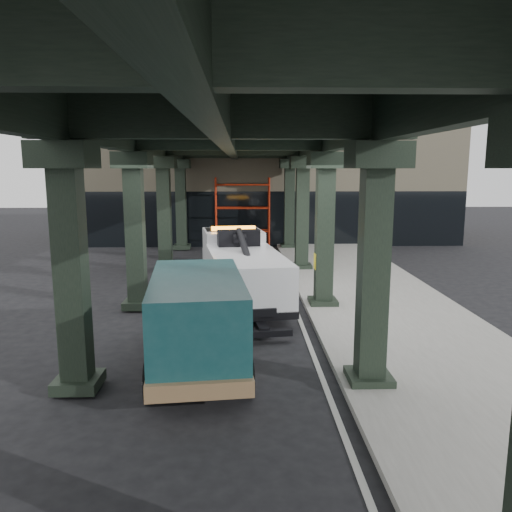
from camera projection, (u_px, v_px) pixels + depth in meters
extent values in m
plane|color=black|center=(244.00, 328.00, 14.29)|extent=(90.00, 90.00, 0.00)
cube|color=gray|center=(380.00, 305.00, 16.37)|extent=(5.00, 40.00, 0.15)
cube|color=silver|center=(295.00, 308.00, 16.30)|extent=(0.12, 38.00, 0.01)
cube|color=black|center=(373.00, 270.00, 9.99)|extent=(0.55, 0.55, 5.00)
cube|color=black|center=(378.00, 155.00, 9.60)|extent=(1.10, 1.10, 0.50)
cube|color=black|center=(369.00, 379.00, 10.39)|extent=(0.90, 0.90, 0.24)
cube|color=black|center=(324.00, 232.00, 15.89)|extent=(0.55, 0.55, 5.00)
cube|color=black|center=(326.00, 160.00, 15.50)|extent=(1.10, 1.10, 0.50)
cube|color=black|center=(323.00, 302.00, 16.30)|extent=(0.90, 0.90, 0.24)
cube|color=black|center=(302.00, 215.00, 21.80)|extent=(0.55, 0.55, 5.00)
cube|color=black|center=(303.00, 163.00, 21.41)|extent=(1.10, 1.10, 0.50)
cube|color=black|center=(301.00, 267.00, 22.20)|extent=(0.90, 0.90, 0.24)
cube|color=black|center=(289.00, 205.00, 27.71)|extent=(0.55, 0.55, 5.00)
cube|color=black|center=(290.00, 164.00, 27.32)|extent=(1.10, 1.10, 0.50)
cube|color=black|center=(289.00, 246.00, 28.11)|extent=(0.90, 0.90, 0.24)
cube|color=black|center=(71.00, 271.00, 9.82)|extent=(0.55, 0.55, 5.00)
cube|color=black|center=(64.00, 155.00, 9.43)|extent=(1.10, 1.10, 0.50)
cube|color=black|center=(79.00, 382.00, 10.22)|extent=(0.90, 0.90, 0.24)
cube|color=black|center=(135.00, 233.00, 15.73)|extent=(0.55, 0.55, 5.00)
cube|color=black|center=(132.00, 160.00, 15.34)|extent=(1.10, 1.10, 0.50)
cube|color=black|center=(138.00, 304.00, 16.13)|extent=(0.90, 0.90, 0.24)
cube|color=black|center=(164.00, 215.00, 21.64)|extent=(0.55, 0.55, 5.00)
cube|color=black|center=(163.00, 162.00, 21.25)|extent=(1.10, 1.10, 0.50)
cube|color=black|center=(166.00, 267.00, 22.04)|extent=(0.90, 0.90, 0.24)
cube|color=black|center=(181.00, 205.00, 27.54)|extent=(0.55, 0.55, 5.00)
cube|color=black|center=(180.00, 164.00, 27.15)|extent=(1.10, 1.10, 0.50)
cube|color=black|center=(182.00, 247.00, 27.95)|extent=(0.90, 0.90, 0.24)
cube|color=black|center=(327.00, 134.00, 15.37)|extent=(0.35, 32.00, 1.10)
cube|color=black|center=(131.00, 133.00, 15.20)|extent=(0.35, 32.00, 1.10)
cube|color=black|center=(229.00, 134.00, 15.28)|extent=(0.35, 32.00, 1.10)
cube|color=black|center=(229.00, 110.00, 15.16)|extent=(7.40, 32.00, 0.30)
cube|color=#C6B793|center=(272.00, 176.00, 33.34)|extent=(22.00, 10.00, 8.00)
cylinder|color=#B9270E|center=(216.00, 213.00, 28.57)|extent=(0.08, 0.08, 4.00)
cylinder|color=#B9270E|center=(216.00, 214.00, 27.78)|extent=(0.08, 0.08, 4.00)
cylinder|color=#B9270E|center=(269.00, 213.00, 28.65)|extent=(0.08, 0.08, 4.00)
cylinder|color=#B9270E|center=(269.00, 214.00, 27.86)|extent=(0.08, 0.08, 4.00)
cylinder|color=#B9270E|center=(243.00, 230.00, 28.78)|extent=(3.00, 0.08, 0.08)
cylinder|color=#B9270E|center=(243.00, 207.00, 28.56)|extent=(3.00, 0.08, 0.08)
cylinder|color=#B9270E|center=(242.00, 184.00, 28.33)|extent=(3.00, 0.08, 0.08)
cube|color=black|center=(242.00, 285.00, 16.76)|extent=(1.89, 6.84, 0.23)
cube|color=white|center=(233.00, 251.00, 18.86)|extent=(2.42, 2.46, 1.63)
cube|color=white|center=(230.00, 259.00, 19.86)|extent=(2.20, 0.94, 0.81)
cube|color=black|center=(232.00, 239.00, 19.00)|extent=(2.14, 1.46, 0.77)
cube|color=white|center=(247.00, 274.00, 15.65)|extent=(2.81, 4.79, 1.27)
cube|color=orange|center=(233.00, 228.00, 18.53)|extent=(1.65, 0.49, 0.14)
cube|color=black|center=(239.00, 238.00, 17.24)|extent=(1.51, 0.75, 0.54)
cylinder|color=black|center=(246.00, 252.00, 15.70)|extent=(0.68, 3.16, 1.21)
cube|color=black|center=(260.00, 324.00, 13.57)|extent=(0.46, 1.29, 0.16)
cube|color=black|center=(265.00, 333.00, 12.96)|extent=(1.46, 0.44, 0.16)
cylinder|color=black|center=(206.00, 274.00, 19.11)|extent=(0.46, 1.03, 0.99)
cylinder|color=silver|center=(206.00, 274.00, 19.11)|extent=(0.43, 0.59, 0.55)
cylinder|color=black|center=(257.00, 272.00, 19.45)|extent=(0.46, 1.03, 0.99)
cylinder|color=silver|center=(257.00, 272.00, 19.45)|extent=(0.43, 0.59, 0.55)
cylinder|color=black|center=(214.00, 293.00, 16.21)|extent=(0.46, 1.03, 0.99)
cylinder|color=silver|center=(214.00, 293.00, 16.21)|extent=(0.43, 0.59, 0.55)
cylinder|color=black|center=(273.00, 291.00, 16.56)|extent=(0.46, 1.03, 0.99)
cylinder|color=silver|center=(273.00, 291.00, 16.56)|extent=(0.43, 0.59, 0.55)
cylinder|color=black|center=(217.00, 303.00, 15.07)|extent=(0.46, 1.03, 0.99)
cylinder|color=silver|center=(217.00, 303.00, 15.07)|extent=(0.43, 0.59, 0.55)
cylinder|color=black|center=(281.00, 300.00, 15.42)|extent=(0.46, 1.03, 0.99)
cylinder|color=silver|center=(281.00, 300.00, 15.42)|extent=(0.43, 0.59, 0.55)
cube|color=#123D40|center=(196.00, 303.00, 13.60)|extent=(2.01, 1.22, 0.84)
cube|color=#123D40|center=(197.00, 317.00, 11.04)|extent=(2.38, 4.38, 1.82)
cube|color=olive|center=(198.00, 343.00, 11.53)|extent=(2.52, 5.40, 0.33)
cube|color=black|center=(196.00, 279.00, 13.11)|extent=(1.85, 0.59, 0.78)
cube|color=black|center=(197.00, 293.00, 11.23)|extent=(2.32, 3.54, 0.51)
cube|color=silver|center=(196.00, 311.00, 14.15)|extent=(1.87, 0.30, 0.28)
cylinder|color=black|center=(162.00, 322.00, 13.52)|extent=(0.34, 0.81, 0.78)
cylinder|color=silver|center=(162.00, 322.00, 13.52)|extent=(0.34, 0.46, 0.43)
cylinder|color=black|center=(230.00, 319.00, 13.76)|extent=(0.34, 0.81, 0.78)
cylinder|color=silver|center=(230.00, 319.00, 13.76)|extent=(0.34, 0.46, 0.43)
cylinder|color=black|center=(151.00, 382.00, 9.70)|extent=(0.34, 0.81, 0.78)
cylinder|color=silver|center=(151.00, 382.00, 9.70)|extent=(0.34, 0.46, 0.43)
cylinder|color=black|center=(246.00, 377.00, 9.94)|extent=(0.34, 0.81, 0.78)
cylinder|color=silver|center=(246.00, 377.00, 9.94)|extent=(0.34, 0.46, 0.43)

